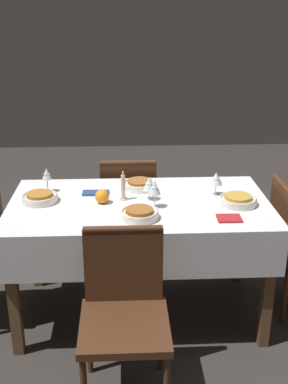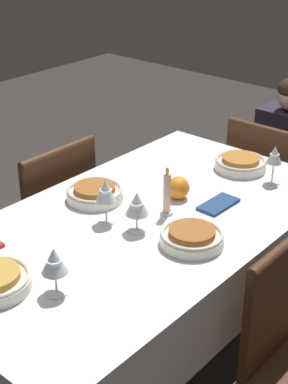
{
  "view_description": "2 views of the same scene",
  "coord_description": "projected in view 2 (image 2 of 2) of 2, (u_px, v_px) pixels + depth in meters",
  "views": [
    {
      "loc": [
        -0.1,
        -2.67,
        1.88
      ],
      "look_at": [
        0.02,
        -0.07,
        0.87
      ],
      "focal_mm": 45.0,
      "sensor_mm": 36.0,
      "label": 1
    },
    {
      "loc": [
        1.36,
        1.19,
        1.81
      ],
      "look_at": [
        -0.09,
        -0.06,
        0.83
      ],
      "focal_mm": 55.0,
      "sensor_mm": 36.0,
      "label": 2
    }
  ],
  "objects": [
    {
      "name": "wine_glass_east",
      "position": [
        54.0,
        262.0,
        1.65
      ],
      "size": [
        0.08,
        0.08,
        0.15
      ],
      "color": "white",
      "rests_on": "dining_table"
    },
    {
      "name": "orange_fruit",
      "position": [
        179.0,
        188.0,
        2.21
      ],
      "size": [
        0.08,
        0.08,
        0.08
      ],
      "primitive_type": "sphere",
      "color": "orange",
      "rests_on": "dining_table"
    },
    {
      "name": "wine_glass_north",
      "position": [
        137.0,
        205.0,
        1.97
      ],
      "size": [
        0.08,
        0.08,
        0.15
      ],
      "color": "white",
      "rests_on": "dining_table"
    },
    {
      "name": "bowl_north",
      "position": [
        192.0,
        237.0,
        1.92
      ],
      "size": [
        0.21,
        0.21,
        0.06
      ],
      "color": "silver",
      "rests_on": "dining_table"
    },
    {
      "name": "wine_glass_south",
      "position": [
        106.0,
        192.0,
        2.01
      ],
      "size": [
        0.07,
        0.07,
        0.16
      ],
      "color": "white",
      "rests_on": "dining_table"
    },
    {
      "name": "candle_centerpiece",
      "position": [
        167.0,
        196.0,
        2.09
      ],
      "size": [
        0.05,
        0.05,
        0.18
      ],
      "color": "beige",
      "rests_on": "dining_table"
    },
    {
      "name": "chair_west",
      "position": [
        273.0,
        192.0,
        2.9
      ],
      "size": [
        0.44,
        0.43,
        0.87
      ],
      "rotation": [
        0.0,
        0.0,
        -1.57
      ],
      "color": "#472816",
      "rests_on": "ground_plane"
    },
    {
      "name": "bowl_south",
      "position": [
        95.0,
        193.0,
        2.21
      ],
      "size": [
        0.21,
        0.21,
        0.06
      ],
      "color": "silver",
      "rests_on": "dining_table"
    },
    {
      "name": "ground_plane",
      "position": [
        140.0,
        383.0,
        2.43
      ],
      "size": [
        8.0,
        8.0,
        0.0
      ],
      "primitive_type": "plane",
      "color": "#332D2B"
    },
    {
      "name": "chair_south",
      "position": [
        44.0,
        219.0,
        2.66
      ],
      "size": [
        0.43,
        0.44,
        0.87
      ],
      "color": "#472816",
      "rests_on": "ground_plane"
    },
    {
      "name": "dining_table",
      "position": [
        140.0,
        243.0,
        2.12
      ],
      "size": [
        1.57,
        0.87,
        0.78
      ],
      "color": "silver",
      "rests_on": "ground_plane"
    },
    {
      "name": "wine_glass_west",
      "position": [
        274.0,
        157.0,
        2.3
      ],
      "size": [
        0.07,
        0.07,
        0.16
      ],
      "color": "white",
      "rests_on": "dining_table"
    },
    {
      "name": "napkin_red_folded",
      "position": [
        218.0,
        204.0,
        2.17
      ],
      "size": [
        0.17,
        0.09,
        0.01
      ],
      "rotation": [
        0.0,
        0.0,
        -0.02
      ],
      "color": "navy",
      "rests_on": "dining_table"
    },
    {
      "name": "bowl_west",
      "position": [
        240.0,
        163.0,
        2.45
      ],
      "size": [
        0.21,
        0.21,
        0.06
      ],
      "color": "silver",
      "rests_on": "dining_table"
    }
  ]
}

